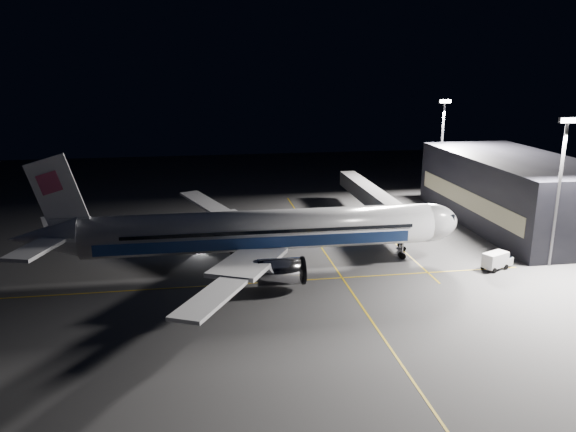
% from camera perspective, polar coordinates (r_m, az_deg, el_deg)
% --- Properties ---
extents(ground, '(200.00, 200.00, 0.00)m').
position_cam_1_polar(ground, '(79.07, -2.64, -5.13)').
color(ground, '#4C4C4F').
rests_on(ground, ground).
extents(guide_line_main, '(0.25, 80.00, 0.01)m').
position_cam_1_polar(guide_line_main, '(80.71, 4.46, -4.73)').
color(guide_line_main, gold).
rests_on(guide_line_main, ground).
extents(guide_line_cross, '(70.00, 0.25, 0.01)m').
position_cam_1_polar(guide_line_cross, '(73.51, -2.10, -6.75)').
color(guide_line_cross, gold).
rests_on(guide_line_cross, ground).
extents(guide_line_side, '(0.25, 40.00, 0.01)m').
position_cam_1_polar(guide_line_side, '(93.10, 10.22, -2.18)').
color(guide_line_side, gold).
rests_on(guide_line_side, ground).
extents(airliner, '(61.48, 54.22, 16.64)m').
position_cam_1_polar(airliner, '(77.31, -3.48, -1.59)').
color(airliner, silver).
rests_on(airliner, ground).
extents(terminal, '(18.12, 40.00, 12.00)m').
position_cam_1_polar(terminal, '(105.26, 22.09, 2.34)').
color(terminal, black).
rests_on(terminal, ground).
extents(jet_bridge, '(3.60, 34.40, 6.30)m').
position_cam_1_polar(jet_bridge, '(99.24, 8.83, 1.72)').
color(jet_bridge, '#B2B2B7').
rests_on(jet_bridge, ground).
extents(floodlight_mast_north, '(2.40, 0.68, 20.70)m').
position_cam_1_polar(floodlight_mast_north, '(117.08, 15.37, 7.30)').
color(floodlight_mast_north, '#59595E').
rests_on(floodlight_mast_north, ground).
extents(floodlight_mast_south, '(2.40, 0.67, 20.70)m').
position_cam_1_polar(floodlight_mast_south, '(84.41, 25.91, 3.37)').
color(floodlight_mast_south, '#59595E').
rests_on(floodlight_mast_south, ground).
extents(service_truck, '(5.04, 3.63, 2.41)m').
position_cam_1_polar(service_truck, '(82.94, 20.48, -4.19)').
color(service_truck, white).
rests_on(service_truck, ground).
extents(baggage_tug, '(2.60, 2.10, 1.87)m').
position_cam_1_polar(baggage_tug, '(87.54, -8.96, -2.66)').
color(baggage_tug, black).
rests_on(baggage_tug, ground).
extents(safety_cone_a, '(0.39, 0.39, 0.59)m').
position_cam_1_polar(safety_cone_a, '(86.88, -7.60, -3.14)').
color(safety_cone_a, '#F04C0A').
rests_on(safety_cone_a, ground).
extents(safety_cone_b, '(0.43, 0.43, 0.64)m').
position_cam_1_polar(safety_cone_b, '(89.36, -1.26, -2.46)').
color(safety_cone_b, '#F04C0A').
rests_on(safety_cone_b, ground).
extents(safety_cone_c, '(0.40, 0.40, 0.60)m').
position_cam_1_polar(safety_cone_c, '(91.93, -5.63, -2.04)').
color(safety_cone_c, '#F04C0A').
rests_on(safety_cone_c, ground).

